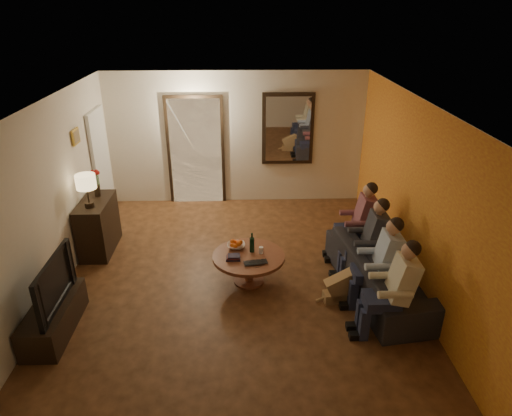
{
  "coord_description": "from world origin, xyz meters",
  "views": [
    {
      "loc": [
        0.12,
        -5.66,
        3.8
      ],
      "look_at": [
        0.3,
        0.3,
        1.05
      ],
      "focal_mm": 32.0,
      "sensor_mm": 36.0,
      "label": 1
    }
  ],
  "objects_px": {
    "person_c": "(370,244)",
    "bowl": "(236,246)",
    "dog": "(342,283)",
    "person_b": "(381,266)",
    "sofa": "(380,271)",
    "coffee_table": "(249,268)",
    "wine_bottle": "(252,242)",
    "person_a": "(396,293)",
    "person_d": "(360,225)",
    "tv_stand": "(54,318)",
    "dresser": "(98,226)",
    "table_lamp": "(87,191)",
    "tv": "(46,283)",
    "laptop": "(256,265)"
  },
  "relations": [
    {
      "from": "person_c",
      "to": "bowl",
      "type": "height_order",
      "value": "person_c"
    },
    {
      "from": "dog",
      "to": "person_b",
      "type": "bearing_deg",
      "value": -19.43
    },
    {
      "from": "dog",
      "to": "bowl",
      "type": "relative_size",
      "value": 2.16
    },
    {
      "from": "bowl",
      "to": "sofa",
      "type": "bearing_deg",
      "value": -14.23
    },
    {
      "from": "coffee_table",
      "to": "wine_bottle",
      "type": "height_order",
      "value": "wine_bottle"
    },
    {
      "from": "person_a",
      "to": "person_d",
      "type": "bearing_deg",
      "value": 90.0
    },
    {
      "from": "dog",
      "to": "person_c",
      "type": "bearing_deg",
      "value": 39.24
    },
    {
      "from": "person_c",
      "to": "wine_bottle",
      "type": "height_order",
      "value": "person_c"
    },
    {
      "from": "person_b",
      "to": "bowl",
      "type": "bearing_deg",
      "value": 157.05
    },
    {
      "from": "person_a",
      "to": "tv_stand",
      "type": "bearing_deg",
      "value": 177.61
    },
    {
      "from": "sofa",
      "to": "dresser",
      "type": "bearing_deg",
      "value": 64.69
    },
    {
      "from": "person_c",
      "to": "person_d",
      "type": "xyz_separation_m",
      "value": [
        0.0,
        0.6,
        0.0
      ]
    },
    {
      "from": "tv_stand",
      "to": "wine_bottle",
      "type": "bearing_deg",
      "value": 24.21
    },
    {
      "from": "tv_stand",
      "to": "coffee_table",
      "type": "xyz_separation_m",
      "value": [
        2.44,
        1.02,
        0.03
      ]
    },
    {
      "from": "dresser",
      "to": "person_c",
      "type": "distance_m",
      "value": 4.3
    },
    {
      "from": "table_lamp",
      "to": "person_c",
      "type": "bearing_deg",
      "value": -10.89
    },
    {
      "from": "person_d",
      "to": "wine_bottle",
      "type": "xyz_separation_m",
      "value": [
        -1.69,
        -0.51,
        0.01
      ]
    },
    {
      "from": "dog",
      "to": "bowl",
      "type": "height_order",
      "value": "dog"
    },
    {
      "from": "sofa",
      "to": "bowl",
      "type": "bearing_deg",
      "value": 67.67
    },
    {
      "from": "tv",
      "to": "wine_bottle",
      "type": "xyz_separation_m",
      "value": [
        2.49,
        1.12,
        -0.11
      ]
    },
    {
      "from": "tv_stand",
      "to": "person_b",
      "type": "height_order",
      "value": "person_b"
    },
    {
      "from": "sofa",
      "to": "person_c",
      "type": "bearing_deg",
      "value": 10.34
    },
    {
      "from": "person_d",
      "to": "dog",
      "type": "distance_m",
      "value": 1.24
    },
    {
      "from": "laptop",
      "to": "table_lamp",
      "type": "bearing_deg",
      "value": 146.92
    },
    {
      "from": "tv_stand",
      "to": "person_b",
      "type": "distance_m",
      "value": 4.21
    },
    {
      "from": "coffee_table",
      "to": "bowl",
      "type": "distance_m",
      "value": 0.38
    },
    {
      "from": "table_lamp",
      "to": "person_d",
      "type": "height_order",
      "value": "table_lamp"
    },
    {
      "from": "table_lamp",
      "to": "laptop",
      "type": "distance_m",
      "value": 2.84
    },
    {
      "from": "dresser",
      "to": "tv",
      "type": "relative_size",
      "value": 0.9
    },
    {
      "from": "tv_stand",
      "to": "sofa",
      "type": "height_order",
      "value": "sofa"
    },
    {
      "from": "tv_stand",
      "to": "wine_bottle",
      "type": "xyz_separation_m",
      "value": [
        2.49,
        1.12,
        0.41
      ]
    },
    {
      "from": "table_lamp",
      "to": "tv_stand",
      "type": "distance_m",
      "value": 2.06
    },
    {
      "from": "laptop",
      "to": "dog",
      "type": "bearing_deg",
      "value": -20.17
    },
    {
      "from": "dresser",
      "to": "person_c",
      "type": "bearing_deg",
      "value": -13.78
    },
    {
      "from": "tv",
      "to": "person_d",
      "type": "xyz_separation_m",
      "value": [
        4.17,
        1.63,
        -0.11
      ]
    },
    {
      "from": "person_b",
      "to": "person_d",
      "type": "bearing_deg",
      "value": 90.0
    },
    {
      "from": "sofa",
      "to": "person_d",
      "type": "xyz_separation_m",
      "value": [
        -0.1,
        0.9,
        0.28
      ]
    },
    {
      "from": "person_c",
      "to": "wine_bottle",
      "type": "relative_size",
      "value": 3.87
    },
    {
      "from": "tv_stand",
      "to": "sofa",
      "type": "xyz_separation_m",
      "value": [
        4.27,
        0.73,
        0.13
      ]
    },
    {
      "from": "dresser",
      "to": "person_a",
      "type": "bearing_deg",
      "value": -28.05
    },
    {
      "from": "dresser",
      "to": "tv_stand",
      "type": "distance_m",
      "value": 2.06
    },
    {
      "from": "dog",
      "to": "laptop",
      "type": "height_order",
      "value": "dog"
    },
    {
      "from": "laptop",
      "to": "coffee_table",
      "type": "bearing_deg",
      "value": 99.87
    },
    {
      "from": "table_lamp",
      "to": "dog",
      "type": "distance_m",
      "value": 4.02
    },
    {
      "from": "tv_stand",
      "to": "dog",
      "type": "height_order",
      "value": "dog"
    },
    {
      "from": "person_a",
      "to": "coffee_table",
      "type": "relative_size",
      "value": 1.15
    },
    {
      "from": "tv",
      "to": "laptop",
      "type": "distance_m",
      "value": 2.65
    },
    {
      "from": "tv_stand",
      "to": "bowl",
      "type": "xyz_separation_m",
      "value": [
        2.26,
        1.24,
        0.28
      ]
    },
    {
      "from": "table_lamp",
      "to": "person_a",
      "type": "bearing_deg",
      "value": -25.65
    },
    {
      "from": "tv_stand",
      "to": "person_a",
      "type": "bearing_deg",
      "value": -2.39
    }
  ]
}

